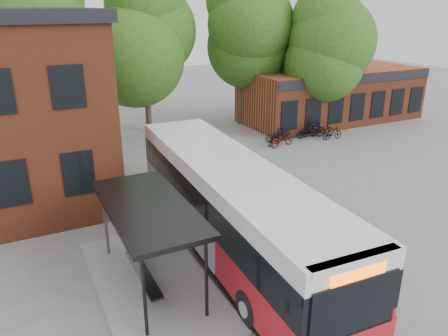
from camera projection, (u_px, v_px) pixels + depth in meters
name	position (u px, v px, depth m)	size (l,w,h in m)	color
ground	(256.00, 239.00, 17.09)	(100.00, 100.00, 0.00)	slate
shop_row	(331.00, 94.00, 34.38)	(14.00, 6.20, 4.00)	brown
bus_shelter	(150.00, 245.00, 13.86)	(3.60, 7.00, 2.90)	black
bike_rail	(300.00, 139.00, 29.27)	(5.20, 0.10, 0.38)	black
tree_0	(36.00, 61.00, 26.08)	(7.92, 7.92, 11.00)	#275216
tree_1	(145.00, 58.00, 29.94)	(7.92, 7.92, 10.40)	#275216
tree_2	(242.00, 50.00, 31.91)	(7.92, 7.92, 11.00)	#275216
tree_3	(330.00, 65.00, 30.94)	(7.04, 7.04, 9.28)	#275216
city_bus	(231.00, 209.00, 15.73)	(2.86, 13.41, 3.41)	red
bicycle_0	(282.00, 139.00, 28.13)	(0.67, 1.91, 1.00)	#4E1508
bicycle_1	(275.00, 138.00, 28.40)	(0.44, 1.56, 0.94)	black
bicycle_2	(277.00, 135.00, 29.26)	(0.54, 1.55, 0.81)	black
bicycle_3	(281.00, 134.00, 29.42)	(0.42, 1.49, 0.90)	#061539
bicycle_4	(307.00, 131.00, 30.02)	(0.61, 1.74, 0.92)	black
bicycle_5	(313.00, 129.00, 30.12)	(0.52, 1.84, 1.10)	black
bicycle_6	(321.00, 129.00, 30.41)	(0.66, 1.89, 0.99)	black
bicycle_7	(332.00, 133.00, 29.64)	(0.43, 1.53, 0.92)	black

